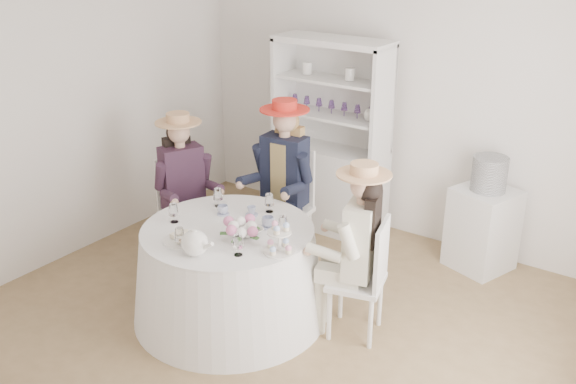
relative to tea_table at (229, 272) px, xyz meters
The scene contains 21 objects.
ground 0.55m from the tea_table, 18.62° to the left, with size 4.50×4.50×0.00m, color olive.
wall_back 2.38m from the tea_table, 79.70° to the left, with size 4.50×4.50×0.00m, color white.
wall_front 2.15m from the tea_table, 78.30° to the right, with size 4.50×4.50×0.00m, color white.
wall_left 2.11m from the tea_table, behind, with size 4.50×4.50×0.00m, color white.
tea_table is the anchor object (origin of this frame).
hutch 1.84m from the tea_table, 96.59° to the left, with size 1.18×0.59×1.88m.
side_table 2.28m from the tea_table, 54.76° to the left, with size 0.47×0.47×0.73m, color silver.
hatbox 2.34m from the tea_table, 54.76° to the left, with size 0.30×0.30×0.30m, color black.
guest_left 1.05m from the tea_table, 153.21° to the left, with size 0.58×0.53×1.38m.
guest_mid 1.08m from the tea_table, 100.35° to the left, with size 0.54×0.56×1.49m.
guest_right 1.05m from the tea_table, 20.71° to the left, with size 0.54×0.51×1.35m.
spare_chair 1.61m from the tea_table, 108.88° to the left, with size 0.53×0.53×0.95m.
teacup_a 0.48m from the tea_table, 137.79° to the left, with size 0.08×0.08×0.07m, color white.
teacup_b 0.50m from the tea_table, 89.33° to the left, with size 0.07×0.07×0.07m, color white.
teacup_c 0.51m from the tea_table, 38.94° to the left, with size 0.10×0.10×0.08m, color white.
flower_bowl 0.44m from the tea_table, ahead, with size 0.20×0.20×0.05m, color white.
flower_arrangement 0.52m from the tea_table, 23.60° to the right, with size 0.21×0.21×0.08m.
table_teapot 0.63m from the tea_table, 79.52° to the right, with size 0.26×0.19×0.20m.
sandwich_plate 0.53m from the tea_table, 111.16° to the right, with size 0.27×0.27×0.06m.
cupcake_stand 0.70m from the tea_table, ahead, with size 0.23×0.23×0.21m.
stemware_set 0.45m from the tea_table, ahead, with size 0.88×0.92×0.15m.
Camera 1 is at (2.45, -3.37, 2.82)m, focal length 40.00 mm.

